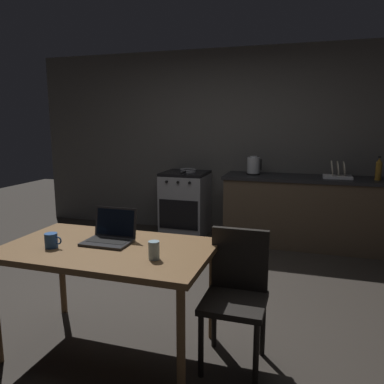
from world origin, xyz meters
TOP-DOWN VIEW (x-y plane):
  - ground_plane at (0.00, 0.00)m, footprint 12.00×12.00m
  - back_wall at (0.30, 2.41)m, footprint 6.40×0.10m
  - kitchen_counter at (1.16, 2.06)m, footprint 2.16×0.64m
  - stove_oven at (-0.50, 2.06)m, footprint 0.60×0.62m
  - dining_table at (-0.13, -0.72)m, footprint 1.40×0.82m
  - chair at (0.72, -0.57)m, footprint 0.40×0.40m
  - laptop at (-0.16, -0.63)m, footprint 0.32×0.26m
  - electric_kettle at (0.44, 2.06)m, footprint 0.19×0.17m
  - bottle at (1.92, 2.01)m, footprint 0.07×0.07m
  - frying_pan at (-0.45, 2.03)m, footprint 0.23×0.40m
  - coffee_mug at (-0.47, -0.85)m, footprint 0.12×0.08m
  - drinking_glass at (0.26, -0.85)m, footprint 0.07×0.07m
  - dish_rack at (1.48, 2.06)m, footprint 0.34×0.26m

SIDE VIEW (x-z plane):
  - ground_plane at x=0.00m, z-range 0.00..0.00m
  - stove_oven at x=-0.50m, z-range 0.00..0.90m
  - kitchen_counter at x=1.16m, z-range 0.00..0.90m
  - chair at x=0.72m, z-range 0.06..0.94m
  - dining_table at x=-0.13m, z-range 0.31..1.06m
  - laptop at x=-0.16m, z-range 0.69..0.91m
  - coffee_mug at x=-0.47m, z-range 0.75..0.85m
  - drinking_glass at x=0.26m, z-range 0.75..0.87m
  - frying_pan at x=-0.45m, z-range 0.90..0.95m
  - dish_rack at x=1.48m, z-range 0.84..1.05m
  - electric_kettle at x=0.44m, z-range 0.89..1.14m
  - bottle at x=1.92m, z-range 0.89..1.18m
  - back_wall at x=0.30m, z-range 0.00..2.57m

